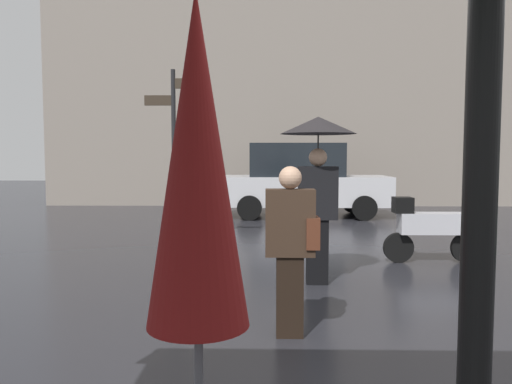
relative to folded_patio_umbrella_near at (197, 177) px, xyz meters
name	(u,v)px	position (x,y,z in m)	size (l,w,h in m)	color
folded_patio_umbrella_near	(197,177)	(0.00, 0.00, 0.00)	(0.44, 0.44, 2.29)	black
pedestrian_with_umbrella	(318,158)	(0.93, 4.37, 0.06)	(0.96, 0.96, 2.13)	black
pedestrian_with_bag	(292,241)	(0.50, 2.49, -0.68)	(0.48, 0.24, 1.55)	black
parked_scooter	(430,227)	(2.78, 5.67, -1.00)	(1.49, 0.32, 1.23)	black
parked_car_left	(302,180)	(1.23, 11.47, -0.57)	(4.49, 1.84, 1.97)	silver
street_signpost	(174,140)	(-1.40, 7.07, 0.37)	(1.08, 0.08, 3.18)	black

